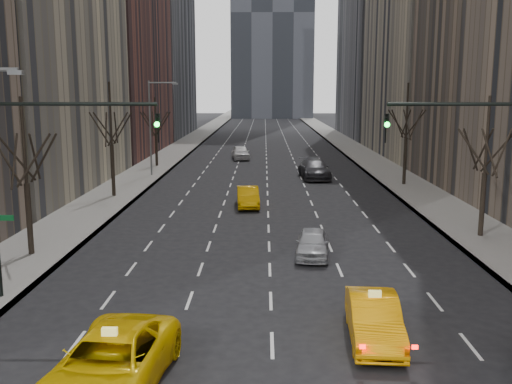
{
  "coord_description": "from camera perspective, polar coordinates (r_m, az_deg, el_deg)",
  "views": [
    {
      "loc": [
        -0.28,
        -9.55,
        8.26
      ],
      "look_at": [
        -0.66,
        17.04,
        3.5
      ],
      "focal_mm": 40.0,
      "sensor_mm": 36.0,
      "label": 1
    }
  ],
  "objects": [
    {
      "name": "sidewalk_left",
      "position": [
        80.86,
        -7.71,
        4.25
      ],
      "size": [
        4.5,
        320.0,
        0.15
      ],
      "primitive_type": "cube",
      "color": "slate",
      "rests_on": "ground"
    },
    {
      "name": "sidewalk_right",
      "position": [
        80.95,
        9.75,
        4.2
      ],
      "size": [
        4.5,
        320.0,
        0.15
      ],
      "primitive_type": "cube",
      "color": "slate",
      "rests_on": "ground"
    },
    {
      "name": "tree_lw_b",
      "position": [
        30.28,
        -21.96,
        0.78
      ],
      "size": [
        3.36,
        3.5,
        7.82
      ],
      "color": "black",
      "rests_on": "ground"
    },
    {
      "name": "tree_lw_c",
      "position": [
        45.3,
        -14.22,
        4.49
      ],
      "size": [
        3.36,
        3.5,
        8.74
      ],
      "color": "black",
      "rests_on": "ground"
    },
    {
      "name": "tree_lw_d",
      "position": [
        62.83,
        -9.98,
        5.71
      ],
      "size": [
        3.36,
        3.5,
        7.36
      ],
      "color": "black",
      "rests_on": "ground"
    },
    {
      "name": "tree_rw_b",
      "position": [
        34.16,
        21.89,
        1.77
      ],
      "size": [
        3.36,
        3.5,
        7.82
      ],
      "color": "black",
      "rests_on": "ground"
    },
    {
      "name": "tree_rw_c",
      "position": [
        51.22,
        14.75,
        5.09
      ],
      "size": [
        3.36,
        3.5,
        8.74
      ],
      "color": "black",
      "rests_on": "ground"
    },
    {
      "name": "traffic_mast_left",
      "position": [
        23.45,
        -21.32,
        2.66
      ],
      "size": [
        6.69,
        0.39,
        8.0
      ],
      "color": "black",
      "rests_on": "ground"
    },
    {
      "name": "traffic_mast_right",
      "position": [
        23.67,
        24.21,
        2.52
      ],
      "size": [
        6.69,
        0.39,
        8.0
      ],
      "color": "black",
      "rests_on": "ground"
    },
    {
      "name": "streetlight_far",
      "position": [
        55.63,
        -10.2,
        7.27
      ],
      "size": [
        2.83,
        0.22,
        9.0
      ],
      "color": "slate",
      "rests_on": "ground"
    },
    {
      "name": "taxi_suv",
      "position": [
        16.89,
        -14.37,
        -16.3
      ],
      "size": [
        3.34,
        6.21,
        1.66
      ],
      "primitive_type": "imported",
      "rotation": [
        0.0,
        0.0,
        -0.1
      ],
      "color": "yellow",
      "rests_on": "ground"
    },
    {
      "name": "taxi_sedan",
      "position": [
        19.84,
        11.71,
        -12.3
      ],
      "size": [
        1.89,
        4.7,
        1.52
      ],
      "primitive_type": "imported",
      "rotation": [
        0.0,
        0.0,
        -0.06
      ],
      "color": "#FFA105",
      "rests_on": "ground"
    },
    {
      "name": "silver_sedan_ahead",
      "position": [
        28.88,
        5.67,
        -5.1
      ],
      "size": [
        2.06,
        4.19,
        1.38
      ],
      "primitive_type": "imported",
      "rotation": [
        0.0,
        0.0,
        -0.11
      ],
      "color": "#95969C",
      "rests_on": "ground"
    },
    {
      "name": "far_taxi",
      "position": [
        40.86,
        -0.81,
        -0.49
      ],
      "size": [
        1.8,
        4.42,
        1.43
      ],
      "primitive_type": "imported",
      "rotation": [
        0.0,
        0.0,
        0.07
      ],
      "color": "#E7A104",
      "rests_on": "ground"
    },
    {
      "name": "far_suv_grey",
      "position": [
        54.27,
        5.84,
        2.3
      ],
      "size": [
        2.98,
        6.34,
        1.79
      ],
      "primitive_type": "imported",
      "rotation": [
        0.0,
        0.0,
        0.08
      ],
      "color": "#2C2B30",
      "rests_on": "ground"
    },
    {
      "name": "far_car_white",
      "position": [
        68.98,
        -1.55,
        3.97
      ],
      "size": [
        2.54,
        5.07,
        1.66
      ],
      "primitive_type": "imported",
      "rotation": [
        0.0,
        0.0,
        0.12
      ],
      "color": "silver",
      "rests_on": "ground"
    }
  ]
}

